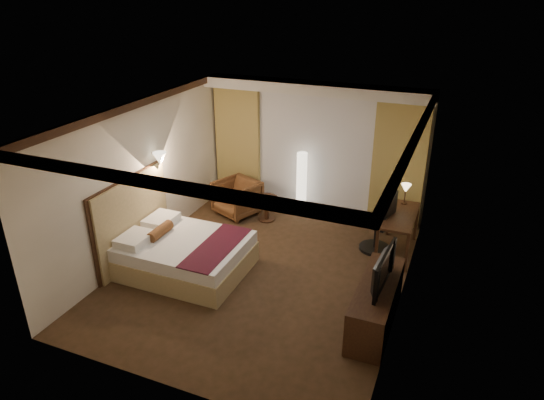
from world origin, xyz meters
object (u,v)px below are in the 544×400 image
at_px(armchair, 237,196).
at_px(side_table, 267,209).
at_px(desk, 397,233).
at_px(office_chair, 377,221).
at_px(bed, 186,255).
at_px(floor_lamp, 301,183).
at_px(television, 378,266).
at_px(dresser, 376,304).

relative_size(armchair, side_table, 1.62).
relative_size(desk, office_chair, 1.12).
distance_m(bed, floor_lamp, 3.03).
height_order(side_table, desk, desk).
bearing_deg(television, desk, 4.29).
bearing_deg(armchair, bed, -63.01).
height_order(floor_lamp, office_chair, floor_lamp).
relative_size(armchair, floor_lamp, 0.60).
relative_size(desk, dresser, 0.77).
bearing_deg(dresser, floor_lamp, 125.75).
bearing_deg(television, armchair, 57.47).
distance_m(desk, television, 2.20).
xyz_separation_m(floor_lamp, desk, (2.11, -0.87, -0.30)).
bearing_deg(armchair, desk, 17.35).
height_order(armchair, dresser, armchair).
xyz_separation_m(armchair, side_table, (0.67, -0.02, -0.15)).
height_order(bed, floor_lamp, floor_lamp).
bearing_deg(armchair, television, -13.41).
xyz_separation_m(side_table, television, (2.66, -2.43, 0.69)).
height_order(floor_lamp, desk, floor_lamp).
bearing_deg(armchair, floor_lamp, 47.41).
xyz_separation_m(bed, television, (3.17, -0.18, 0.65)).
relative_size(bed, floor_lamp, 1.47).
relative_size(floor_lamp, desk, 1.03).
bearing_deg(floor_lamp, side_table, -133.09).
relative_size(bed, armchair, 2.44).
bearing_deg(office_chair, desk, 22.83).
bearing_deg(side_table, television, -42.33).
bearing_deg(floor_lamp, dresser, -54.25).
distance_m(floor_lamp, television, 3.69).
distance_m(office_chair, dresser, 2.13).
xyz_separation_m(armchair, floor_lamp, (1.21, 0.55, 0.26)).
height_order(floor_lamp, television, floor_lamp).
bearing_deg(dresser, television, 180.00).
relative_size(floor_lamp, office_chair, 1.16).
bearing_deg(desk, television, -89.46).
bearing_deg(dresser, armchair, 143.97).
bearing_deg(desk, side_table, 173.54).
relative_size(side_table, dresser, 0.30).
bearing_deg(office_chair, side_table, -173.65).
height_order(armchair, desk, armchair).
height_order(desk, television, television).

